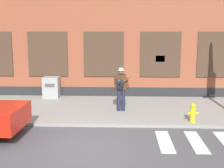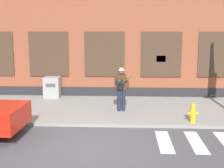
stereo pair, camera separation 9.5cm
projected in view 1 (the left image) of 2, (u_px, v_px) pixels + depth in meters
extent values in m
plane|color=#4C4C51|center=(89.00, 148.00, 9.05)|extent=(160.00, 160.00, 0.00)
cube|color=gray|center=(100.00, 109.00, 13.15)|extent=(28.00, 4.58, 0.11)
cube|color=brown|center=(106.00, 12.00, 16.62)|extent=(28.00, 4.00, 8.51)
cube|color=#28282B|center=(104.00, 93.00, 15.35)|extent=(28.00, 0.04, 0.55)
cube|color=#473323|center=(48.00, 54.00, 15.10)|extent=(1.93, 0.06, 2.16)
cube|color=black|center=(48.00, 54.00, 15.09)|extent=(1.81, 0.03, 2.04)
cube|color=#473323|center=(104.00, 54.00, 15.00)|extent=(1.93, 0.06, 2.16)
cube|color=black|center=(104.00, 54.00, 14.99)|extent=(1.81, 0.03, 2.04)
cube|color=#473323|center=(160.00, 55.00, 14.89)|extent=(1.93, 0.06, 2.16)
cube|color=black|center=(160.00, 55.00, 14.88)|extent=(1.81, 0.03, 2.04)
cube|color=#473323|center=(218.00, 55.00, 14.79)|extent=(1.93, 0.06, 2.16)
cube|color=black|center=(218.00, 55.00, 14.78)|extent=(1.81, 0.03, 2.04)
cube|color=yellow|center=(160.00, 59.00, 14.91)|extent=(0.44, 0.02, 0.30)
cube|color=silver|center=(165.00, 141.00, 9.55)|extent=(0.42, 1.90, 0.01)
cube|color=silver|center=(196.00, 142.00, 9.51)|extent=(0.42, 1.90, 0.01)
cube|color=silver|center=(27.00, 111.00, 10.27)|extent=(0.07, 0.24, 0.12)
cube|color=silver|center=(14.00, 121.00, 9.15)|extent=(0.07, 0.24, 0.12)
cylinder|color=black|center=(4.00, 119.00, 10.71)|extent=(0.67, 0.26, 0.66)
cylinder|color=#1E233D|center=(123.00, 100.00, 12.59)|extent=(0.15, 0.15, 0.89)
cylinder|color=#1E233D|center=(119.00, 100.00, 12.56)|extent=(0.15, 0.15, 0.89)
cube|color=#4C2D19|center=(121.00, 82.00, 12.45)|extent=(0.40, 0.25, 0.59)
sphere|color=brown|center=(121.00, 72.00, 12.38)|extent=(0.22, 0.22, 0.22)
cylinder|color=beige|center=(121.00, 70.00, 12.37)|extent=(0.27, 0.28, 0.02)
cylinder|color=beige|center=(121.00, 69.00, 12.36)|extent=(0.18, 0.18, 0.09)
cylinder|color=#4C2D19|center=(127.00, 83.00, 12.37)|extent=(0.13, 0.52, 0.39)
cylinder|color=#4C2D19|center=(115.00, 83.00, 12.35)|extent=(0.13, 0.52, 0.39)
ellipsoid|color=black|center=(119.00, 84.00, 12.29)|extent=(0.37, 0.15, 0.44)
cylinder|color=black|center=(119.00, 85.00, 12.23)|extent=(0.09, 0.02, 0.09)
cylinder|color=brown|center=(126.00, 80.00, 12.25)|extent=(0.47, 0.08, 0.34)
cube|color=#9E9E9E|center=(51.00, 87.00, 14.96)|extent=(0.75, 0.61, 1.00)
cube|color=#4C4C4C|center=(50.00, 85.00, 14.62)|extent=(0.45, 0.02, 0.16)
cylinder|color=gold|center=(193.00, 115.00, 11.05)|extent=(0.20, 0.20, 0.55)
sphere|color=gold|center=(193.00, 106.00, 10.99)|extent=(0.18, 0.18, 0.18)
cylinder|color=gold|center=(189.00, 113.00, 11.05)|extent=(0.10, 0.07, 0.07)
cylinder|color=gold|center=(197.00, 113.00, 11.04)|extent=(0.10, 0.07, 0.07)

